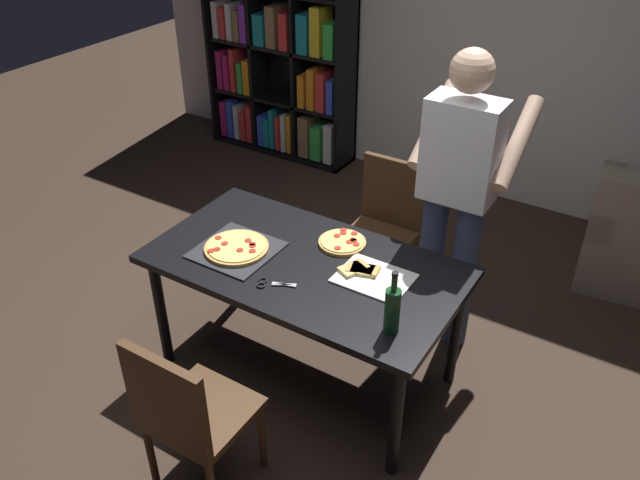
% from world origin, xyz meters
% --- Properties ---
extents(ground_plane, '(12.00, 12.00, 0.00)m').
position_xyz_m(ground_plane, '(0.00, 0.00, 0.00)').
color(ground_plane, '#38281E').
extents(back_wall, '(6.40, 0.10, 2.80)m').
position_xyz_m(back_wall, '(0.00, 2.60, 1.40)').
color(back_wall, silver).
rests_on(back_wall, ground_plane).
extents(dining_table, '(1.60, 0.87, 0.75)m').
position_xyz_m(dining_table, '(0.00, 0.00, 0.67)').
color(dining_table, black).
rests_on(dining_table, ground_plane).
extents(chair_near_camera, '(0.42, 0.42, 0.90)m').
position_xyz_m(chair_near_camera, '(-0.00, -0.92, 0.51)').
color(chair_near_camera, '#472D19').
rests_on(chair_near_camera, ground_plane).
extents(chair_far_side, '(0.42, 0.42, 0.90)m').
position_xyz_m(chair_far_side, '(0.00, 0.92, 0.51)').
color(chair_far_side, '#472D19').
rests_on(chair_far_side, ground_plane).
extents(bookshelf, '(1.40, 0.35, 1.95)m').
position_xyz_m(bookshelf, '(-1.80, 2.38, 0.84)').
color(bookshelf, black).
rests_on(bookshelf, ground_plane).
extents(person_serving_pizza, '(0.55, 0.54, 1.75)m').
position_xyz_m(person_serving_pizza, '(0.52, 0.70, 1.00)').
color(person_serving_pizza, '#38476B').
rests_on(person_serving_pizza, ground_plane).
extents(pepperoni_pizza_on_tray, '(0.40, 0.40, 0.04)m').
position_xyz_m(pepperoni_pizza_on_tray, '(-0.35, -0.10, 0.77)').
color(pepperoni_pizza_on_tray, '#2D2D33').
rests_on(pepperoni_pizza_on_tray, dining_table).
extents(pizza_slices_on_towel, '(0.37, 0.28, 0.03)m').
position_xyz_m(pizza_slices_on_towel, '(0.33, 0.06, 0.76)').
color(pizza_slices_on_towel, white).
rests_on(pizza_slices_on_towel, dining_table).
extents(wine_bottle, '(0.07, 0.07, 0.32)m').
position_xyz_m(wine_bottle, '(0.61, -0.24, 0.87)').
color(wine_bottle, '#194723').
rests_on(wine_bottle, dining_table).
extents(kitchen_scissors, '(0.20, 0.13, 0.01)m').
position_xyz_m(kitchen_scissors, '(-0.04, -0.25, 0.76)').
color(kitchen_scissors, silver).
rests_on(kitchen_scissors, dining_table).
extents(second_pizza_plain, '(0.25, 0.25, 0.03)m').
position_xyz_m(second_pizza_plain, '(0.08, 0.24, 0.76)').
color(second_pizza_plain, tan).
rests_on(second_pizza_plain, dining_table).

